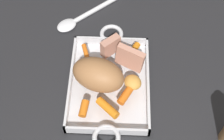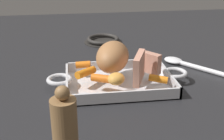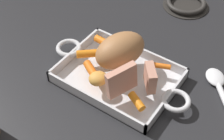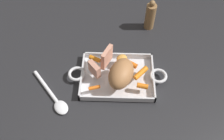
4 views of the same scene
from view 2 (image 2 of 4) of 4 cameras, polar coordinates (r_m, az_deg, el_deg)
ground_plane at (r=0.91m, az=1.24°, el=-2.80°), size 1.99×1.99×0.00m
roasting_dish at (r=0.90m, az=1.25°, el=-2.15°), size 0.42×0.23×0.03m
pork_roast at (r=0.90m, az=0.11°, el=2.50°), size 0.14×0.17×0.09m
roast_slice_outer at (r=0.90m, az=7.24°, el=1.40°), size 0.06×0.06×0.06m
roast_slice_thick at (r=0.83m, az=5.10°, el=0.39°), size 0.05×0.09×0.09m
baby_carrot_center_right at (r=0.85m, az=8.71°, el=-1.66°), size 0.06×0.04×0.02m
baby_carrot_northeast at (r=0.94m, az=-5.44°, el=1.01°), size 0.05×0.03×0.02m
baby_carrot_center_left at (r=0.88m, az=-4.98°, el=-0.36°), size 0.07×0.07×0.03m
baby_carrot_long at (r=0.97m, az=5.89°, el=1.66°), size 0.05×0.03×0.02m
baby_carrot_northwest at (r=0.84m, az=-2.09°, el=-1.58°), size 0.06×0.05×0.02m
potato_near_roast at (r=0.82m, az=0.80°, el=-1.66°), size 0.07×0.07×0.03m
stove_burner_rear at (r=1.29m, az=-1.66°, el=5.68°), size 0.16×0.16×0.02m
serving_spoon at (r=1.06m, az=13.84°, el=1.07°), size 0.19×0.21×0.02m
pepper_mill at (r=0.58m, az=-8.85°, el=-10.94°), size 0.05×0.05×0.16m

